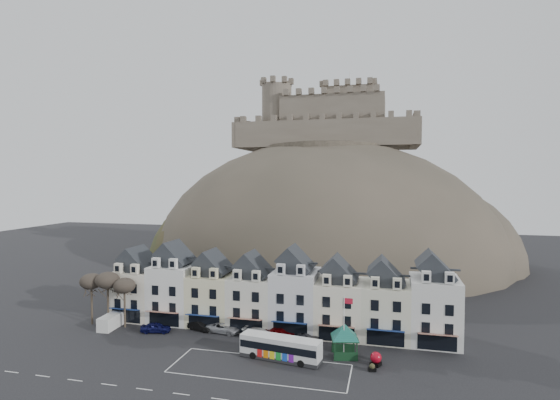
# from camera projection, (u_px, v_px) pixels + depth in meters

# --- Properties ---
(ground) EXTENTS (300.00, 300.00, 0.00)m
(ground) POSITION_uv_depth(u_px,v_px,m) (241.00, 371.00, 53.18)
(ground) COLOR black
(ground) RESTS_ON ground
(coach_bay_markings) EXTENTS (22.00, 7.50, 0.01)m
(coach_bay_markings) POSITION_uv_depth(u_px,v_px,m) (260.00, 368.00, 53.91)
(coach_bay_markings) COLOR silver
(coach_bay_markings) RESTS_ON ground
(townhouse_terrace) EXTENTS (54.40, 9.35, 11.80)m
(townhouse_terrace) POSITION_uv_depth(u_px,v_px,m) (275.00, 294.00, 68.36)
(townhouse_terrace) COLOR white
(townhouse_terrace) RESTS_ON ground
(castle_hill) EXTENTS (100.00, 76.00, 68.00)m
(castle_hill) POSITION_uv_depth(u_px,v_px,m) (328.00, 264.00, 119.71)
(castle_hill) COLOR #3C382E
(castle_hill) RESTS_ON ground
(castle) EXTENTS (50.20, 22.20, 22.00)m
(castle) POSITION_uv_depth(u_px,v_px,m) (329.00, 120.00, 124.66)
(castle) COLOR #605549
(castle) RESTS_ON ground
(tree_left_far) EXTENTS (3.61, 3.61, 8.24)m
(tree_left_far) POSITION_uv_depth(u_px,v_px,m) (91.00, 282.00, 70.00)
(tree_left_far) COLOR #342921
(tree_left_far) RESTS_ON ground
(tree_left_mid) EXTENTS (3.78, 3.78, 8.64)m
(tree_left_mid) POSITION_uv_depth(u_px,v_px,m) (108.00, 281.00, 69.26)
(tree_left_mid) COLOR #342921
(tree_left_mid) RESTS_ON ground
(tree_left_near) EXTENTS (3.43, 3.43, 7.84)m
(tree_left_near) POSITION_uv_depth(u_px,v_px,m) (124.00, 286.00, 68.57)
(tree_left_near) COLOR #342921
(tree_left_near) RESTS_ON ground
(bus) EXTENTS (10.92, 4.05, 3.01)m
(bus) POSITION_uv_depth(u_px,v_px,m) (281.00, 347.00, 56.45)
(bus) COLOR #262628
(bus) RESTS_ON ground
(bus_shelter) EXTENTS (6.71, 6.71, 4.37)m
(bus_shelter) POSITION_uv_depth(u_px,v_px,m) (345.00, 331.00, 57.32)
(bus_shelter) COLOR #10321A
(bus_shelter) RESTS_ON ground
(red_buoy) EXTENTS (1.54, 1.54, 1.74)m
(red_buoy) POSITION_uv_depth(u_px,v_px,m) (376.00, 359.00, 54.69)
(red_buoy) COLOR black
(red_buoy) RESTS_ON ground
(flagpole) EXTENTS (1.19, 0.16, 8.23)m
(flagpole) POSITION_uv_depth(u_px,v_px,m) (345.00, 323.00, 56.71)
(flagpole) COLOR silver
(flagpole) RESTS_ON ground
(white_van) EXTENTS (2.24, 4.70, 2.10)m
(white_van) POSITION_uv_depth(u_px,v_px,m) (111.00, 322.00, 68.33)
(white_van) COLOR silver
(white_van) RESTS_ON ground
(planter_west) EXTENTS (1.06, 0.71, 0.97)m
(planter_west) POSITION_uv_depth(u_px,v_px,m) (372.00, 368.00, 53.06)
(planter_west) COLOR black
(planter_west) RESTS_ON ground
(planter_east) EXTENTS (0.97, 0.68, 0.97)m
(planter_east) POSITION_uv_depth(u_px,v_px,m) (376.00, 357.00, 56.11)
(planter_east) COLOR black
(planter_east) RESTS_ON ground
(car_navy) EXTENTS (4.78, 2.78, 1.53)m
(car_navy) POSITION_uv_depth(u_px,v_px,m) (156.00, 328.00, 66.45)
(car_navy) COLOR #0C0E3D
(car_navy) RESTS_ON ground
(car_black) EXTENTS (4.45, 2.60, 1.39)m
(car_black) POSITION_uv_depth(u_px,v_px,m) (200.00, 326.00, 67.38)
(car_black) COLOR black
(car_black) RESTS_ON ground
(car_silver) EXTENTS (5.55, 3.13, 1.49)m
(car_silver) POSITION_uv_depth(u_px,v_px,m) (224.00, 328.00, 66.46)
(car_silver) COLOR #A9ACB1
(car_silver) RESTS_ON ground
(car_white) EXTENTS (5.35, 2.62, 1.50)m
(car_white) POSITION_uv_depth(u_px,v_px,m) (260.00, 334.00, 63.86)
(car_white) COLOR silver
(car_white) RESTS_ON ground
(car_maroon) EXTENTS (4.60, 1.86, 1.57)m
(car_maroon) POSITION_uv_depth(u_px,v_px,m) (280.00, 333.00, 63.85)
(car_maroon) COLOR #620508
(car_maroon) RESTS_ON ground
(car_charcoal) EXTENTS (4.41, 2.57, 1.37)m
(car_charcoal) POSITION_uv_depth(u_px,v_px,m) (305.00, 339.00, 61.77)
(car_charcoal) COLOR black
(car_charcoal) RESTS_ON ground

